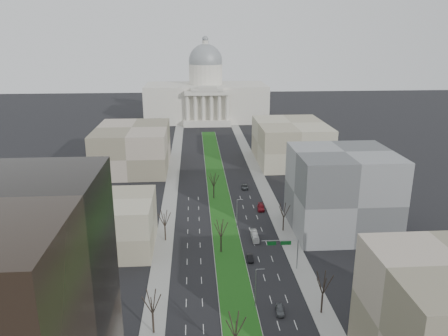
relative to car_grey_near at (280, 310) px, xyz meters
name	(u,v)px	position (x,y,z in m)	size (l,w,h in m)	color
ground	(219,198)	(-8.60, 67.29, -0.71)	(600.00, 600.00, 0.00)	black
median	(220,199)	(-8.60, 66.28, -0.61)	(8.00, 222.03, 0.20)	#999993
sidewalk_left	(166,230)	(-26.10, 42.29, -0.64)	(5.00, 330.00, 0.15)	gray
sidewalk_right	(282,226)	(8.90, 42.29, -0.64)	(5.00, 330.00, 0.15)	gray
capitol	(206,96)	(-8.60, 216.87, 15.59)	(80.00, 46.00, 55.00)	beige
building_beige_left	(105,224)	(-41.60, 32.29, 6.29)	(26.00, 22.00, 14.00)	tan
building_grey_right	(342,191)	(25.40, 39.29, 11.29)	(28.00, 26.00, 24.00)	#585A5C
building_far_left	(133,148)	(-43.60, 107.29, 8.29)	(30.00, 40.00, 18.00)	gray
building_far_right	(290,142)	(26.40, 112.29, 8.29)	(30.00, 40.00, 18.00)	tan
tree_left_mid	(152,302)	(-25.80, -4.71, 6.29)	(5.40, 5.40, 9.72)	black
tree_left_far	(165,218)	(-25.80, 35.29, 6.13)	(5.28, 5.28, 9.50)	black
tree_right_mid	(323,283)	(8.60, -0.71, 6.44)	(5.52, 5.52, 9.94)	black
tree_right_far	(284,210)	(8.60, 39.29, 5.82)	(5.04, 5.04, 9.07)	black
tree_median_a	(235,325)	(-10.60, -12.71, 6.29)	(5.40, 5.40, 9.72)	black
tree_median_b	(221,228)	(-10.60, 27.29, 6.29)	(5.40, 5.40, 9.72)	black
tree_median_c	(214,180)	(-10.60, 67.29, 6.29)	(5.40, 5.40, 9.72)	black
streetlamp_median_b	(256,287)	(-4.84, 2.29, 4.10)	(1.90, 0.20, 9.16)	gray
streetlamp_median_c	(237,213)	(-4.84, 42.29, 4.10)	(1.90, 0.20, 9.16)	gray
mast_arm_signs	(287,247)	(4.89, 17.31, 5.40)	(9.12, 0.24, 8.09)	gray
car_grey_near	(280,310)	(0.00, 0.00, 0.00)	(1.68, 4.18, 1.42)	#52565A
car_black	(250,258)	(-3.40, 22.50, -0.04)	(1.42, 4.06, 1.34)	black
car_red	(261,207)	(4.51, 55.96, 0.09)	(2.26, 5.56, 1.61)	maroon
car_grey_far	(245,187)	(1.56, 77.13, -0.01)	(2.34, 5.08, 1.41)	#4A4E51
box_van	(255,236)	(-0.51, 34.40, 0.26)	(1.64, 7.00, 1.95)	white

